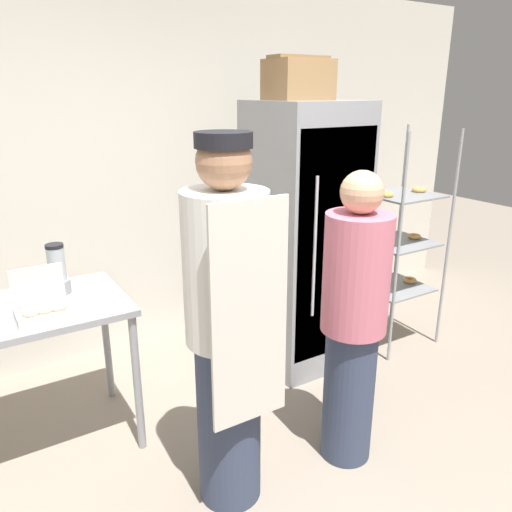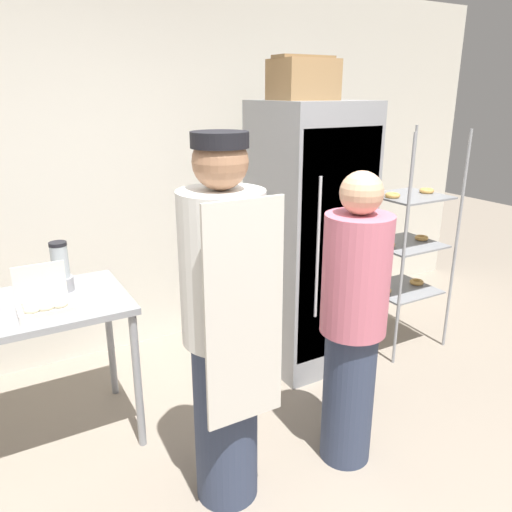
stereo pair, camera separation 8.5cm
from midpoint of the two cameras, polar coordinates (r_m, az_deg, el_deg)
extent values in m
cube|color=silver|center=(3.89, -10.87, 9.52)|extent=(6.40, 0.12, 2.71)
cube|color=gray|center=(3.56, 6.59, 2.00)|extent=(0.66, 0.69, 1.88)
cube|color=gray|center=(3.30, 10.04, 0.87)|extent=(0.61, 0.02, 1.54)
cylinder|color=silver|center=(3.17, 7.84, 0.74)|extent=(0.02, 0.02, 0.92)
cylinder|color=#93969B|center=(3.63, 17.14, 0.01)|extent=(0.02, 0.02, 1.68)
cylinder|color=#93969B|center=(4.03, 22.48, 1.22)|extent=(0.02, 0.02, 1.68)
cylinder|color=#93969B|center=(3.97, 11.98, 1.97)|extent=(0.02, 0.02, 1.68)
cylinder|color=#93969B|center=(4.34, 17.39, 2.93)|extent=(0.02, 0.02, 1.68)
cube|color=gray|center=(4.11, 16.76, -3.62)|extent=(0.50, 0.46, 0.01)
torus|color=#DBA351|center=(3.98, 15.04, -3.80)|extent=(0.11, 0.11, 0.03)
torus|color=#DBA351|center=(4.22, 18.45, -2.84)|extent=(0.11, 0.11, 0.03)
cube|color=gray|center=(3.99, 17.25, 1.33)|extent=(0.50, 0.46, 0.01)
torus|color=#DBA351|center=(3.86, 15.49, 1.29)|extent=(0.10, 0.10, 0.03)
torus|color=#DBA351|center=(4.11, 18.96, 1.97)|extent=(0.10, 0.10, 0.03)
cube|color=gray|center=(3.90, 17.76, 6.54)|extent=(0.50, 0.46, 0.01)
torus|color=#DBA351|center=(3.77, 15.97, 6.68)|extent=(0.11, 0.11, 0.03)
torus|color=#DBA351|center=(4.03, 19.51, 7.05)|extent=(0.11, 0.11, 0.03)
cube|color=gray|center=(2.89, -23.92, -5.48)|extent=(1.02, 0.68, 0.04)
cylinder|color=gray|center=(2.89, -12.52, -13.84)|extent=(0.04, 0.04, 0.83)
cylinder|color=gray|center=(3.40, -15.65, -8.95)|extent=(0.04, 0.04, 0.83)
cube|color=silver|center=(2.72, -22.08, -5.72)|extent=(0.26, 0.19, 0.05)
cube|color=silver|center=(2.77, -22.68, -2.71)|extent=(0.25, 0.01, 0.19)
torus|color=beige|center=(2.66, -23.40, -5.59)|extent=(0.08, 0.08, 0.02)
torus|color=beige|center=(2.66, -22.02, -5.36)|extent=(0.08, 0.08, 0.02)
torus|color=beige|center=(2.67, -20.65, -5.13)|extent=(0.08, 0.08, 0.02)
torus|color=beige|center=(2.70, -23.53, -5.23)|extent=(0.08, 0.08, 0.02)
torus|color=beige|center=(2.71, -22.17, -5.00)|extent=(0.08, 0.08, 0.02)
torus|color=beige|center=(2.71, -20.83, -4.77)|extent=(0.08, 0.08, 0.02)
torus|color=beige|center=(2.75, -23.65, -4.87)|extent=(0.08, 0.08, 0.02)
cylinder|color=#99999E|center=(3.00, -20.46, -2.99)|extent=(0.12, 0.12, 0.08)
cylinder|color=#B2BCC1|center=(2.96, -20.74, -0.61)|extent=(0.09, 0.09, 0.19)
cylinder|color=black|center=(2.93, -20.97, 1.29)|extent=(0.10, 0.10, 0.02)
cube|color=#937047|center=(3.36, 6.19, 19.39)|extent=(0.38, 0.30, 0.25)
cube|color=olive|center=(3.37, 6.27, 21.67)|extent=(0.39, 0.16, 0.02)
cylinder|color=#333D56|center=(2.53, -2.45, -18.07)|extent=(0.31, 0.31, 0.86)
cylinder|color=silver|center=(2.16, -2.72, -1.39)|extent=(0.38, 0.38, 0.68)
sphere|color=#9E7051|center=(2.06, -2.91, 10.72)|extent=(0.23, 0.23, 0.23)
cube|color=beige|center=(2.06, -0.11, -6.97)|extent=(0.36, 0.02, 0.98)
cylinder|color=black|center=(2.05, -2.96, 13.15)|extent=(0.24, 0.24, 0.06)
cylinder|color=#333D56|center=(2.82, 11.35, -15.32)|extent=(0.27, 0.27, 0.77)
cylinder|color=#C6667A|center=(2.51, 12.32, -2.12)|extent=(0.34, 0.34, 0.61)
sphere|color=tan|center=(2.40, 12.98, 7.04)|extent=(0.21, 0.21, 0.21)
camera|label=1|loc=(0.04, -89.06, 0.31)|focal=35.00mm
camera|label=2|loc=(0.04, 90.94, -0.31)|focal=35.00mm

